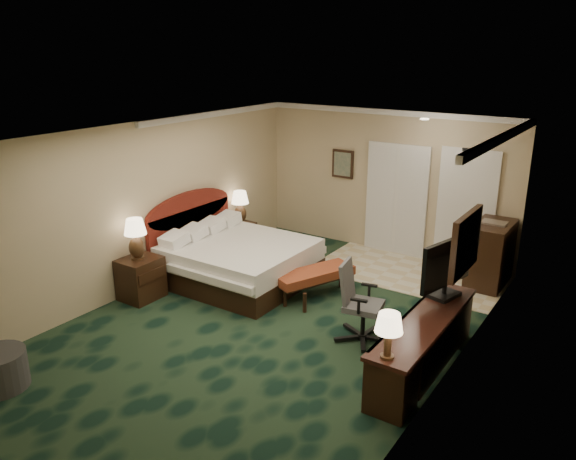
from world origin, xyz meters
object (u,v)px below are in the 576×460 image
Objects in this scene: lamp_near at (136,239)px; desk_chair at (364,303)px; nightstand_far at (241,237)px; bed_bench at (314,283)px; nightstand_near at (141,278)px; desk at (423,345)px; lamp_far at (240,207)px; ottoman at (0,370)px; bed at (240,262)px; minibar at (490,254)px; tv at (446,269)px.

lamp_near reaches higher than desk_chair.
nightstand_far reaches higher than bed_bench.
desk is at bearing 6.07° from nightstand_near.
bed_bench is (2.31, -1.06, -0.63)m from lamp_far.
nightstand_far is 2.68m from lamp_near.
desk is at bearing 37.92° from ottoman.
bed is 2.02× the size of minibar.
lamp_far is 0.48× the size of bed_bench.
ottoman is at bearing -142.08° from desk.
bed is at bearing 57.17° from lamp_near.
desk is (4.44, 0.47, 0.02)m from nightstand_near.
bed is 3.33× the size of lamp_near.
desk is at bearing -72.64° from tv.
tv is (3.91, 3.82, 0.86)m from ottoman.
ottoman is 0.57× the size of desk_chair.
nightstand_far is 0.50× the size of desk_chair.
ottoman is (-0.39, -3.99, -0.12)m from bed.
bed_bench is 2.98m from minibar.
nightstand_far is 3.99m from desk_chair.
desk_chair is (1.26, -0.81, 0.32)m from bed_bench.
nightstand_near is at bearing -88.95° from nightstand_far.
nightstand_near is 2.67m from lamp_far.
nightstand_far is 0.41× the size of bed_bench.
bed is at bearing -51.97° from lamp_far.
desk_chair is (-0.95, 0.27, 0.20)m from desk.
bed is 3.24× the size of nightstand_near.
desk is 2.20× the size of desk_chair.
desk_chair is at bearing -27.70° from lamp_far.
bed is 4.01m from ottoman.
lamp_far is (-0.08, 2.62, 0.53)m from nightstand_near.
nightstand_far is at bearing 177.83° from tv.
lamp_near is 2.64m from lamp_far.
lamp_near is 5.71m from minibar.
bed_bench is at bearing -24.69° from lamp_far.
tv is 1.16m from desk_chair.
lamp_near is at bearing -139.41° from nightstand_near.
nightstand_far is 0.54× the size of tv.
bed is 1.65m from lamp_far.
lamp_near is 0.27× the size of desk.
lamp_near is 3.61m from desk_chair.
lamp_far is (-0.07, 2.63, -0.13)m from lamp_near.
lamp_far is at bearing -167.74° from minibar.
minibar is at bearing 32.24° from bed.
nightstand_far is (-0.93, 1.19, -0.07)m from bed.
minibar is (0.90, 2.85, -0.02)m from desk_chair.
ottoman is (0.49, -2.60, -0.11)m from nightstand_near.
ottoman is at bearing -83.74° from lamp_far.
desk reaches higher than ottoman.
minibar is (4.43, 1.02, 0.26)m from nightstand_far.
nightstand_near is at bearing 40.59° from lamp_near.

